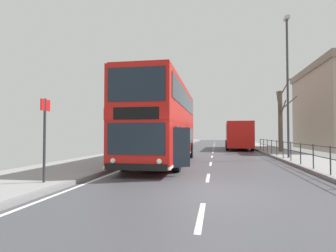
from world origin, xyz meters
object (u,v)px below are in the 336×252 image
at_px(background_bus_far_lane, 238,135).
at_px(bare_tree_far_00, 281,119).
at_px(double_decker_bus_main, 164,123).
at_px(bus_stop_sign_near, 45,131).
at_px(street_lamp_far_side, 288,77).

bearing_deg(background_bus_far_lane, bare_tree_far_00, -60.78).
height_order(double_decker_bus_main, background_bus_far_lane, double_decker_bus_main).
relative_size(background_bus_far_lane, bus_stop_sign_near, 3.74).
height_order(double_decker_bus_main, bare_tree_far_00, bare_tree_far_00).
bearing_deg(street_lamp_far_side, background_bus_far_lane, 100.24).
bearing_deg(bus_stop_sign_near, double_decker_bus_main, 72.08).
relative_size(background_bus_far_lane, bare_tree_far_00, 1.51).
xyz_separation_m(double_decker_bus_main, bus_stop_sign_near, (-2.38, -7.35, -0.53)).
bearing_deg(street_lamp_far_side, double_decker_bus_main, -155.60).
bearing_deg(bare_tree_far_00, background_bus_far_lane, 119.22).
height_order(background_bus_far_lane, street_lamp_far_side, street_lamp_far_side).
relative_size(double_decker_bus_main, bus_stop_sign_near, 4.36).
distance_m(double_decker_bus_main, background_bus_far_lane, 16.46).
height_order(bus_stop_sign_near, bare_tree_far_00, bare_tree_far_00).
distance_m(background_bus_far_lane, bus_stop_sign_near, 24.17).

